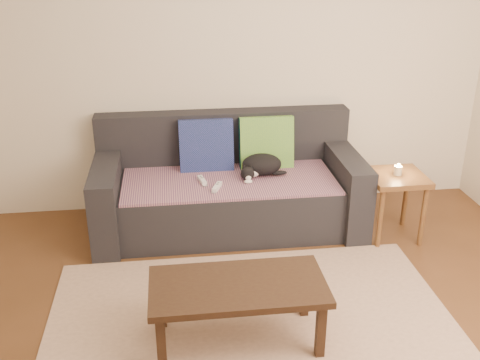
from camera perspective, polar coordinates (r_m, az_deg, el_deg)
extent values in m
plane|color=brown|center=(3.38, 1.83, -16.86)|extent=(4.50, 4.50, 0.00)
cube|color=beige|center=(4.65, -1.91, 12.43)|extent=(4.50, 0.04, 2.60)
cube|color=#232328|center=(4.52, -1.11, -2.49)|extent=(1.70, 0.78, 0.42)
cube|color=#232328|center=(4.72, -1.69, 4.38)|extent=(2.10, 0.18, 0.45)
cube|color=#232328|center=(4.49, -13.27, -2.07)|extent=(0.20, 0.90, 0.60)
cube|color=#232328|center=(4.67, 10.55, -0.81)|extent=(0.20, 0.90, 0.60)
cube|color=#4A2B52|center=(4.41, -1.11, -0.03)|extent=(1.66, 0.74, 0.02)
cube|color=#12264D|center=(4.56, -3.45, 3.46)|extent=(0.44, 0.18, 0.45)
cube|color=#0C4F44|center=(4.62, 2.68, 3.73)|extent=(0.44, 0.19, 0.45)
ellipsoid|color=black|center=(4.47, 2.22, 1.60)|extent=(0.34, 0.27, 0.17)
sphere|color=black|center=(4.36, 0.77, 0.66)|extent=(0.12, 0.12, 0.11)
sphere|color=white|center=(4.33, 0.85, 0.22)|extent=(0.05, 0.05, 0.05)
ellipsoid|color=black|center=(4.45, 4.01, 0.73)|extent=(0.13, 0.06, 0.04)
cube|color=white|center=(4.36, -3.87, -0.04)|extent=(0.07, 0.15, 0.03)
cube|color=white|center=(4.24, -2.35, -0.70)|extent=(0.09, 0.15, 0.03)
cube|color=brown|center=(4.44, 15.66, 0.27)|extent=(0.42, 0.42, 0.04)
cylinder|color=brown|center=(4.35, 14.06, -3.89)|extent=(0.04, 0.04, 0.48)
cylinder|color=brown|center=(4.47, 18.09, -3.56)|extent=(0.04, 0.04, 0.48)
cylinder|color=brown|center=(4.63, 12.62, -2.01)|extent=(0.04, 0.04, 0.48)
cylinder|color=brown|center=(4.75, 16.45, -1.76)|extent=(0.04, 0.04, 0.48)
cylinder|color=beige|center=(4.42, 15.74, 0.94)|extent=(0.06, 0.06, 0.07)
sphere|color=#FFBF59|center=(4.40, 15.81, 1.48)|extent=(0.02, 0.02, 0.02)
cube|color=tan|center=(3.49, 1.43, -15.21)|extent=(2.50, 1.80, 0.01)
cube|color=black|center=(3.21, -0.21, -10.78)|extent=(1.00, 0.50, 0.04)
cube|color=black|center=(3.16, -8.00, -16.16)|extent=(0.05, 0.05, 0.36)
cube|color=black|center=(3.25, 8.19, -14.89)|extent=(0.05, 0.05, 0.36)
cube|color=black|center=(3.47, -7.99, -12.18)|extent=(0.05, 0.05, 0.36)
cube|color=black|center=(3.55, 6.60, -11.16)|extent=(0.05, 0.05, 0.36)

